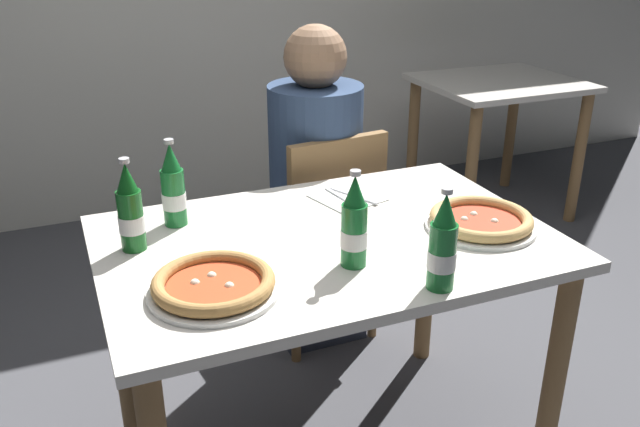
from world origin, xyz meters
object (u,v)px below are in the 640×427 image
(dining_table_background, at_px, (497,109))
(napkin_with_cutlery, at_px, (348,197))
(beer_bottle_right, at_px, (173,189))
(beer_bottle_extra, at_px, (443,247))
(diner_seated, at_px, (316,196))
(pizza_margherita_near, at_px, (214,285))
(pizza_marinara_far, at_px, (481,221))
(beer_bottle_left, at_px, (352,227))
(chair_behind_table, at_px, (323,226))
(beer_bottle_center, at_px, (130,212))
(dining_table_main, at_px, (327,275))

(dining_table_background, relative_size, napkin_with_cutlery, 3.62)
(beer_bottle_right, bearing_deg, dining_table_background, 30.91)
(beer_bottle_extra, bearing_deg, dining_table_background, 50.23)
(beer_bottle_right, xyz_separation_m, napkin_with_cutlery, (0.52, -0.01, -0.10))
(beer_bottle_extra, bearing_deg, diner_seated, 84.41)
(pizza_margherita_near, height_order, napkin_with_cutlery, pizza_margherita_near)
(pizza_marinara_far, distance_m, beer_bottle_extra, 0.38)
(beer_bottle_extra, relative_size, napkin_with_cutlery, 1.12)
(beer_bottle_left, distance_m, napkin_with_cutlery, 0.44)
(chair_behind_table, bearing_deg, beer_bottle_extra, 77.03)
(beer_bottle_extra, bearing_deg, chair_behind_table, 83.63)
(chair_behind_table, height_order, dining_table_background, chair_behind_table)
(pizza_margherita_near, bearing_deg, napkin_with_cutlery, 37.47)
(chair_behind_table, distance_m, beer_bottle_left, 0.90)
(chair_behind_table, xyz_separation_m, dining_table_background, (1.35, 0.80, 0.11))
(dining_table_background, bearing_deg, chair_behind_table, -149.39)
(pizza_margherita_near, xyz_separation_m, beer_bottle_left, (0.35, 0.00, 0.08))
(chair_behind_table, height_order, pizza_margherita_near, chair_behind_table)
(napkin_with_cutlery, bearing_deg, chair_behind_table, 78.50)
(pizza_margherita_near, relative_size, beer_bottle_left, 1.23)
(diner_seated, xyz_separation_m, beer_bottle_extra, (-0.10, -1.00, 0.27))
(chair_behind_table, height_order, beer_bottle_center, beer_bottle_center)
(chair_behind_table, bearing_deg, diner_seated, -87.39)
(dining_table_background, distance_m, beer_bottle_left, 2.26)
(pizza_margherita_near, distance_m, beer_bottle_right, 0.42)
(dining_table_main, distance_m, pizza_marinara_far, 0.45)
(chair_behind_table, bearing_deg, dining_table_main, 61.66)
(dining_table_background, distance_m, beer_bottle_right, 2.29)
(chair_behind_table, xyz_separation_m, pizza_margherita_near, (-0.60, -0.78, 0.29))
(dining_table_background, xyz_separation_m, napkin_with_cutlery, (-1.43, -1.18, 0.16))
(dining_table_main, height_order, beer_bottle_right, beer_bottle_right)
(diner_seated, xyz_separation_m, pizza_margherita_near, (-0.59, -0.83, 0.19))
(pizza_marinara_far, bearing_deg, beer_bottle_extra, -139.36)
(napkin_with_cutlery, bearing_deg, pizza_marinara_far, -53.06)
(dining_table_background, bearing_deg, beer_bottle_right, -149.09)
(chair_behind_table, height_order, beer_bottle_extra, beer_bottle_extra)
(pizza_margherita_near, relative_size, napkin_with_cutlery, 1.38)
(dining_table_background, xyz_separation_m, beer_bottle_extra, (-1.46, -1.75, 0.26))
(diner_seated, xyz_separation_m, beer_bottle_center, (-0.72, -0.53, 0.27))
(beer_bottle_left, height_order, beer_bottle_center, same)
(beer_bottle_center, bearing_deg, beer_bottle_right, 40.73)
(dining_table_background, height_order, pizza_margherita_near, pizza_margherita_near)
(dining_table_main, bearing_deg, beer_bottle_left, -91.68)
(pizza_marinara_far, height_order, beer_bottle_extra, beer_bottle_extra)
(pizza_marinara_far, bearing_deg, diner_seated, 103.33)
(chair_behind_table, distance_m, dining_table_background, 1.58)
(dining_table_main, bearing_deg, pizza_marinara_far, -13.96)
(beer_bottle_left, xyz_separation_m, beer_bottle_extra, (0.14, -0.18, 0.00))
(dining_table_background, bearing_deg, beer_bottle_left, -135.46)
(dining_table_main, xyz_separation_m, dining_table_background, (1.60, 1.41, -0.04))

